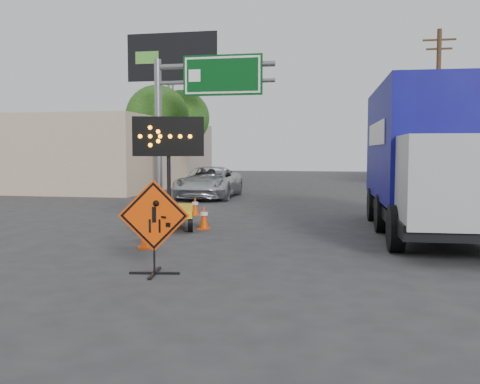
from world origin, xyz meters
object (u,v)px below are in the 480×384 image
(box_truck, at_px, (429,166))
(construction_sign, at_px, (154,225))
(arrow_board, at_px, (169,204))
(pickup_truck, at_px, (209,182))

(box_truck, bearing_deg, construction_sign, -135.23)
(arrow_board, xyz_separation_m, box_truck, (6.96, 0.38, 1.08))
(arrow_board, distance_m, pickup_truck, 9.70)
(construction_sign, xyz_separation_m, box_truck, (5.40, 5.81, 0.89))
(construction_sign, bearing_deg, arrow_board, 97.64)
(arrow_board, distance_m, box_truck, 7.05)
(arrow_board, relative_size, pickup_truck, 0.60)
(box_truck, bearing_deg, arrow_board, -179.23)
(construction_sign, relative_size, pickup_truck, 0.32)
(arrow_board, bearing_deg, pickup_truck, 82.04)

